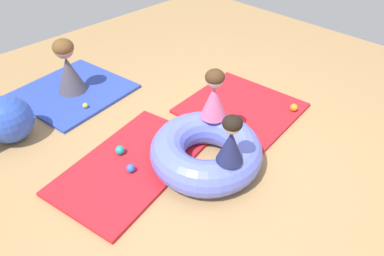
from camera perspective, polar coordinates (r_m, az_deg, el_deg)
ground_plane at (r=3.81m, az=3.25°, el=-4.36°), size 8.00×8.00×0.00m
gym_mat_near_left at (r=3.72m, az=-9.65°, el=-5.79°), size 1.76×1.27×0.04m
gym_mat_near_right at (r=4.49m, az=7.82°, el=3.18°), size 1.35×1.40×0.04m
gym_mat_front at (r=5.03m, az=-18.46°, el=5.60°), size 1.44×1.43×0.04m
inflatable_cushion at (r=3.58m, az=2.27°, el=-3.73°), size 1.13×1.13×0.36m
child_in_navy at (r=3.09m, az=6.28°, el=-1.89°), size 0.31×0.31×0.49m
child_in_pink at (r=3.61m, az=3.58°, el=5.39°), size 0.39×0.39×0.55m
adult_seated at (r=4.86m, az=-19.33°, el=9.28°), size 0.43×0.43×0.72m
play_ball_teal at (r=3.80m, az=-11.48°, el=-3.52°), size 0.10×0.10×0.10m
play_ball_orange at (r=4.52m, az=16.03°, el=3.19°), size 0.09×0.09×0.09m
play_ball_yellow at (r=4.60m, az=-16.74°, el=3.48°), size 0.07×0.07×0.07m
play_ball_blue at (r=3.59m, az=-9.81°, el=-6.41°), size 0.09×0.09×0.09m
exercise_ball_large at (r=4.34m, az=-27.41°, el=1.24°), size 0.53×0.53×0.53m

